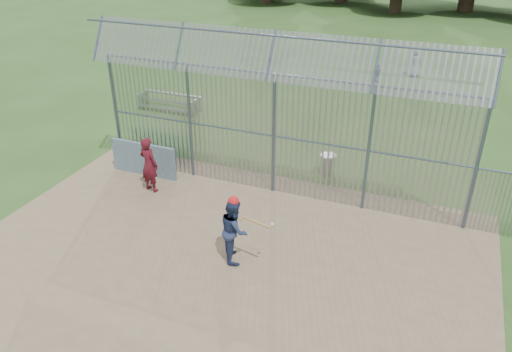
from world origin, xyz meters
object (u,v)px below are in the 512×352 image
at_px(onlooker, 149,165).
at_px(trash_can, 328,164).
at_px(dugout_wall, 144,159).
at_px(batter, 234,230).
at_px(bleacher, 169,102).

height_order(onlooker, trash_can, onlooker).
bearing_deg(dugout_wall, batter, -33.29).
distance_m(batter, trash_can, 5.84).
relative_size(batter, onlooker, 0.94).
height_order(dugout_wall, onlooker, onlooker).
height_order(batter, onlooker, onlooker).
relative_size(onlooker, bleacher, 0.63).
xyz_separation_m(batter, trash_can, (1.07, 5.71, -0.53)).
bearing_deg(trash_can, bleacher, 157.59).
bearing_deg(bleacher, onlooker, -63.96).
xyz_separation_m(onlooker, trash_can, (5.17, 3.37, -0.59)).
bearing_deg(trash_can, dugout_wall, -157.47).
relative_size(dugout_wall, bleacher, 0.83).
xyz_separation_m(dugout_wall, bleacher, (-2.55, 6.00, -0.21)).
bearing_deg(dugout_wall, onlooker, -47.30).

